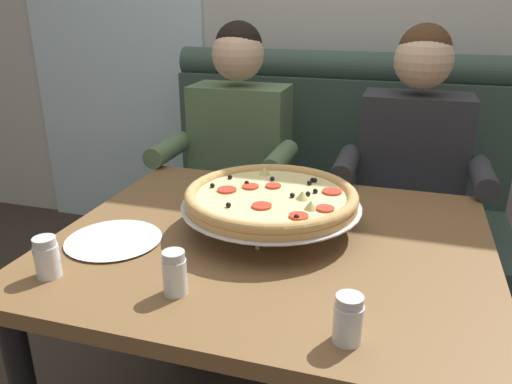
{
  "coord_description": "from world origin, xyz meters",
  "views": [
    {
      "loc": [
        0.31,
        -1.18,
        1.35
      ],
      "look_at": [
        -0.07,
        0.08,
        0.85
      ],
      "focal_mm": 35.26,
      "sensor_mm": 36.0,
      "label": 1
    }
  ],
  "objects_px": {
    "patio_chair": "(205,119)",
    "diner_left": "(232,165)",
    "dining_table": "(271,268)",
    "shaker_oregano": "(348,322)",
    "shaker_parmesan": "(175,276)",
    "booth_bench": "(324,219)",
    "shaker_pepper_flakes": "(47,260)",
    "plate_near_left": "(113,238)",
    "diner_right": "(410,182)",
    "pizza": "(271,198)"
  },
  "relations": [
    {
      "from": "dining_table",
      "to": "shaker_oregano",
      "type": "height_order",
      "value": "shaker_oregano"
    },
    {
      "from": "plate_near_left",
      "to": "shaker_oregano",
      "type": "bearing_deg",
      "value": -20.35
    },
    {
      "from": "dining_table",
      "to": "plate_near_left",
      "type": "bearing_deg",
      "value": -160.77
    },
    {
      "from": "dining_table",
      "to": "diner_left",
      "type": "distance_m",
      "value": 0.78
    },
    {
      "from": "booth_bench",
      "to": "pizza",
      "type": "xyz_separation_m",
      "value": [
        -0.02,
        -0.89,
        0.44
      ]
    },
    {
      "from": "dining_table",
      "to": "shaker_parmesan",
      "type": "height_order",
      "value": "shaker_parmesan"
    },
    {
      "from": "shaker_parmesan",
      "to": "patio_chair",
      "type": "xyz_separation_m",
      "value": [
        -0.99,
        2.54,
        -0.27
      ]
    },
    {
      "from": "shaker_oregano",
      "to": "dining_table",
      "type": "bearing_deg",
      "value": 123.55
    },
    {
      "from": "diner_right",
      "to": "plate_near_left",
      "type": "xyz_separation_m",
      "value": [
        -0.75,
        -0.83,
        0.05
      ]
    },
    {
      "from": "booth_bench",
      "to": "pizza",
      "type": "distance_m",
      "value": 1.0
    },
    {
      "from": "dining_table",
      "to": "diner_right",
      "type": "bearing_deg",
      "value": 62.88
    },
    {
      "from": "dining_table",
      "to": "diner_left",
      "type": "relative_size",
      "value": 0.9
    },
    {
      "from": "diner_right",
      "to": "plate_near_left",
      "type": "bearing_deg",
      "value": -132.14
    },
    {
      "from": "booth_bench",
      "to": "pizza",
      "type": "height_order",
      "value": "booth_bench"
    },
    {
      "from": "patio_chair",
      "to": "shaker_parmesan",
      "type": "bearing_deg",
      "value": -68.82
    },
    {
      "from": "diner_left",
      "to": "shaker_oregano",
      "type": "xyz_separation_m",
      "value": [
        0.6,
        -1.07,
        0.08
      ]
    },
    {
      "from": "shaker_pepper_flakes",
      "to": "patio_chair",
      "type": "xyz_separation_m",
      "value": [
        -0.67,
        2.56,
        -0.27
      ]
    },
    {
      "from": "shaker_oregano",
      "to": "plate_near_left",
      "type": "xyz_separation_m",
      "value": [
        -0.65,
        0.24,
        -0.03
      ]
    },
    {
      "from": "dining_table",
      "to": "shaker_oregano",
      "type": "xyz_separation_m",
      "value": [
        0.25,
        -0.38,
        0.13
      ]
    },
    {
      "from": "dining_table",
      "to": "diner_right",
      "type": "relative_size",
      "value": 0.9
    },
    {
      "from": "booth_bench",
      "to": "diner_left",
      "type": "bearing_deg",
      "value": -143.0
    },
    {
      "from": "pizza",
      "to": "plate_near_left",
      "type": "distance_m",
      "value": 0.44
    },
    {
      "from": "booth_bench",
      "to": "patio_chair",
      "type": "xyz_separation_m",
      "value": [
        -1.11,
        1.27,
        0.13
      ]
    },
    {
      "from": "booth_bench",
      "to": "patio_chair",
      "type": "bearing_deg",
      "value": 131.33
    },
    {
      "from": "booth_bench",
      "to": "shaker_pepper_flakes",
      "type": "xyz_separation_m",
      "value": [
        -0.44,
        -1.29,
        0.39
      ]
    },
    {
      "from": "patio_chair",
      "to": "diner_right",
      "type": "bearing_deg",
      "value": -46.26
    },
    {
      "from": "diner_left",
      "to": "shaker_parmesan",
      "type": "bearing_deg",
      "value": -77.45
    },
    {
      "from": "booth_bench",
      "to": "pizza",
      "type": "bearing_deg",
      "value": -91.1
    },
    {
      "from": "booth_bench",
      "to": "shaker_parmesan",
      "type": "bearing_deg",
      "value": -95.74
    },
    {
      "from": "shaker_parmesan",
      "to": "booth_bench",
      "type": "bearing_deg",
      "value": 84.26
    },
    {
      "from": "booth_bench",
      "to": "shaker_pepper_flakes",
      "type": "height_order",
      "value": "booth_bench"
    },
    {
      "from": "shaker_parmesan",
      "to": "shaker_pepper_flakes",
      "type": "relative_size",
      "value": 1.04
    },
    {
      "from": "patio_chair",
      "to": "diner_left",
      "type": "bearing_deg",
      "value": -63.61
    },
    {
      "from": "booth_bench",
      "to": "dining_table",
      "type": "xyz_separation_m",
      "value": [
        0.0,
        -0.96,
        0.26
      ]
    },
    {
      "from": "diner_left",
      "to": "patio_chair",
      "type": "distance_m",
      "value": 1.72
    },
    {
      "from": "shaker_oregano",
      "to": "booth_bench",
      "type": "bearing_deg",
      "value": 100.63
    },
    {
      "from": "shaker_parmesan",
      "to": "plate_near_left",
      "type": "relative_size",
      "value": 0.4
    },
    {
      "from": "shaker_oregano",
      "to": "patio_chair",
      "type": "distance_m",
      "value": 2.95
    },
    {
      "from": "shaker_oregano",
      "to": "patio_chair",
      "type": "xyz_separation_m",
      "value": [
        -1.36,
        2.6,
        -0.27
      ]
    },
    {
      "from": "shaker_pepper_flakes",
      "to": "shaker_oregano",
      "type": "bearing_deg",
      "value": -3.26
    },
    {
      "from": "dining_table",
      "to": "shaker_oregano",
      "type": "relative_size",
      "value": 11.78
    },
    {
      "from": "booth_bench",
      "to": "plate_near_left",
      "type": "bearing_deg",
      "value": -109.88
    },
    {
      "from": "booth_bench",
      "to": "plate_near_left",
      "type": "height_order",
      "value": "booth_bench"
    },
    {
      "from": "diner_right",
      "to": "shaker_parmesan",
      "type": "distance_m",
      "value": 1.12
    },
    {
      "from": "plate_near_left",
      "to": "diner_right",
      "type": "bearing_deg",
      "value": 47.86
    },
    {
      "from": "pizza",
      "to": "shaker_pepper_flakes",
      "type": "bearing_deg",
      "value": -136.67
    },
    {
      "from": "shaker_oregano",
      "to": "shaker_parmesan",
      "type": "bearing_deg",
      "value": 171.43
    },
    {
      "from": "diner_left",
      "to": "diner_right",
      "type": "height_order",
      "value": "same"
    },
    {
      "from": "diner_left",
      "to": "shaker_oregano",
      "type": "distance_m",
      "value": 1.23
    },
    {
      "from": "pizza",
      "to": "shaker_pepper_flakes",
      "type": "xyz_separation_m",
      "value": [
        -0.42,
        -0.4,
        -0.05
      ]
    }
  ]
}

